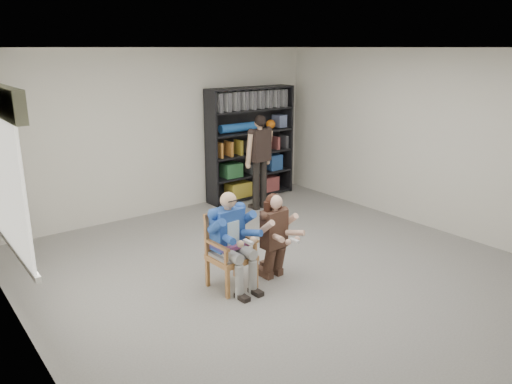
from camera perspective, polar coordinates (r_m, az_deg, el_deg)
room_shell at (r=5.86m, az=5.11°, el=2.31°), size 6.00×7.00×2.80m
floor at (r=6.35m, az=4.79°, el=-10.06°), size 6.00×7.00×0.01m
window_left at (r=5.41m, az=-26.76°, el=1.93°), size 0.16×2.00×1.75m
armchair at (r=5.99m, az=-2.83°, el=-6.80°), size 0.56×0.54×0.93m
seated_man at (r=5.94m, az=-2.85°, el=-5.57°), size 0.55×0.75×1.20m
kneeling_woman at (r=6.19m, az=2.24°, el=-5.13°), size 0.50×0.76×1.10m
bookshelf at (r=9.47m, az=-0.62°, el=5.57°), size 1.80×0.38×2.10m
standing_man at (r=8.80m, az=0.44°, el=3.36°), size 0.54×0.33×1.68m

